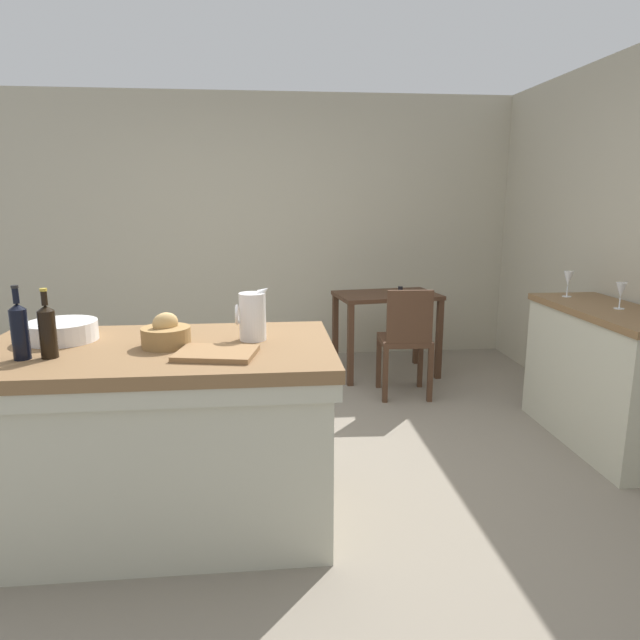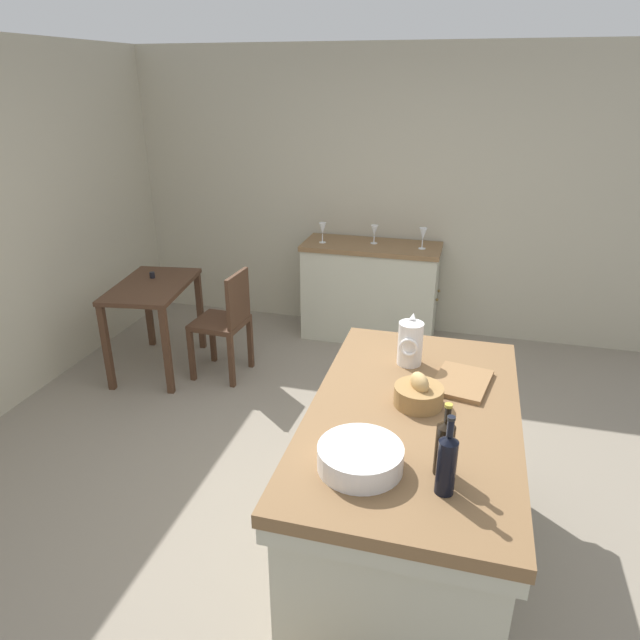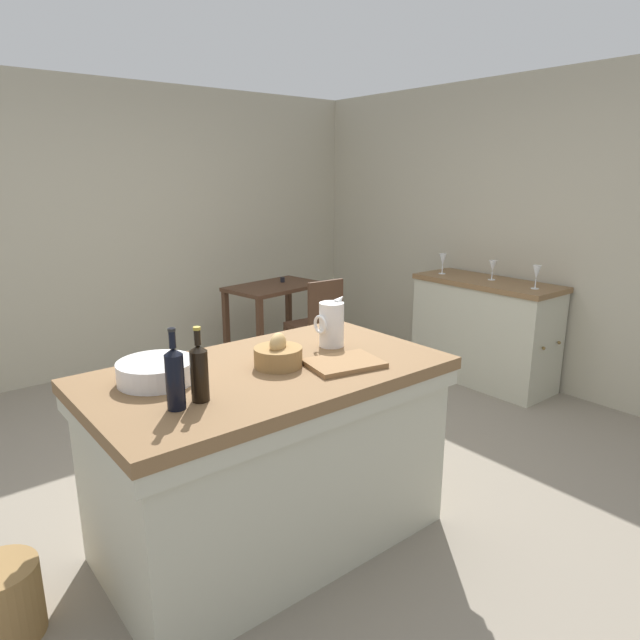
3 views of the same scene
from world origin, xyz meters
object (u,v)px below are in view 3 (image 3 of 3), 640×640
object	(u,v)px
wine_bottle_dark	(199,371)
wine_glass_middle	(443,260)
wash_bowl	(156,371)
bread_basket	(278,355)
pitcher	(331,324)
writing_desk	(275,298)
wine_glass_far_left	(536,273)
wine_bottle_amber	(175,377)
wicker_hamper	(3,602)
wooden_chair	(318,324)
cutting_board	(344,363)
side_cabinet	(484,331)
island_table	(270,450)
wine_glass_left	(493,267)

from	to	relation	value
wine_bottle_dark	wine_glass_middle	xyz separation A→B (m)	(3.09, 1.29, -0.00)
wash_bowl	bread_basket	size ratio (longest dim) A/B	1.47
pitcher	wine_glass_middle	xyz separation A→B (m)	(2.21, 1.06, -0.00)
writing_desk	wine_glass_far_left	xyz separation A→B (m)	(1.08, -2.08, 0.41)
pitcher	wine_bottle_amber	size ratio (longest dim) A/B	0.85
bread_basket	writing_desk	bearing A→B (deg)	55.96
pitcher	wine_bottle_amber	bearing A→B (deg)	-165.97
wine_bottle_amber	wicker_hamper	world-z (taller)	wine_bottle_amber
wooden_chair	cutting_board	xyz separation A→B (m)	(-1.35, -1.88, 0.44)
side_cabinet	wooden_chair	size ratio (longest dim) A/B	1.40
wine_bottle_amber	writing_desk	bearing A→B (deg)	49.02
side_cabinet	wooden_chair	bearing A→B (deg)	137.41
pitcher	wine_bottle_amber	world-z (taller)	wine_bottle_amber
bread_basket	wicker_hamper	bearing A→B (deg)	171.86
writing_desk	pitcher	world-z (taller)	pitcher
wine_bottle_amber	wash_bowl	bearing A→B (deg)	79.86
bread_basket	wicker_hamper	xyz separation A→B (m)	(-1.22, 0.18, -0.82)
writing_desk	wine_glass_middle	bearing A→B (deg)	-48.24
writing_desk	wine_bottle_amber	xyz separation A→B (m)	(-2.15, -2.48, 0.42)
island_table	pitcher	size ratio (longest dim) A/B	6.05
wooden_chair	wine_glass_left	world-z (taller)	wine_glass_left
wine_bottle_amber	wooden_chair	bearing A→B (deg)	40.34
pitcher	cutting_board	distance (m)	0.34
cutting_board	wicker_hamper	bearing A→B (deg)	166.15
cutting_board	wicker_hamper	world-z (taller)	cutting_board
island_table	wine_glass_left	world-z (taller)	wine_glass_left
writing_desk	wicker_hamper	size ratio (longest dim) A/B	3.12
bread_basket	wash_bowl	bearing A→B (deg)	162.21
pitcher	wine_bottle_dark	xyz separation A→B (m)	(-0.88, -0.23, 0.00)
pitcher	wine_glass_middle	size ratio (longest dim) A/B	1.50
writing_desk	wash_bowl	distance (m)	3.02
writing_desk	wine_glass_middle	world-z (taller)	wine_glass_middle
bread_basket	cutting_board	world-z (taller)	bread_basket
writing_desk	bread_basket	distance (m)	2.82
writing_desk	wine_glass_far_left	world-z (taller)	wine_glass_far_left
cutting_board	wine_bottle_amber	xyz separation A→B (m)	(-0.83, 0.03, 0.12)
wooden_chair	wine_glass_middle	xyz separation A→B (m)	(1.02, -0.54, 0.54)
island_table	writing_desk	world-z (taller)	island_table
wooden_chair	wine_glass_far_left	size ratio (longest dim) A/B	4.84
wine_glass_left	wooden_chair	bearing A→B (deg)	137.95
bread_basket	wine_bottle_dark	bearing A→B (deg)	-163.37
island_table	side_cabinet	distance (m)	2.81
side_cabinet	wine_glass_left	bearing A→B (deg)	-20.89
cutting_board	wine_glass_left	distance (m)	2.61
wooden_chair	wine_glass_far_left	xyz separation A→B (m)	(1.05, -1.45, 0.55)
wine_bottle_dark	wine_glass_middle	distance (m)	3.35
wash_bowl	side_cabinet	bearing A→B (deg)	9.43
island_table	wicker_hamper	size ratio (longest dim) A/B	5.36
island_table	wooden_chair	world-z (taller)	island_table
island_table	pitcher	distance (m)	0.71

